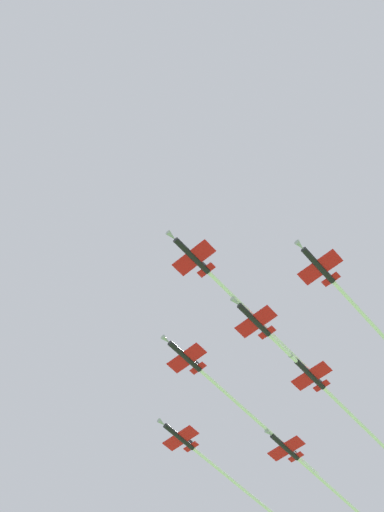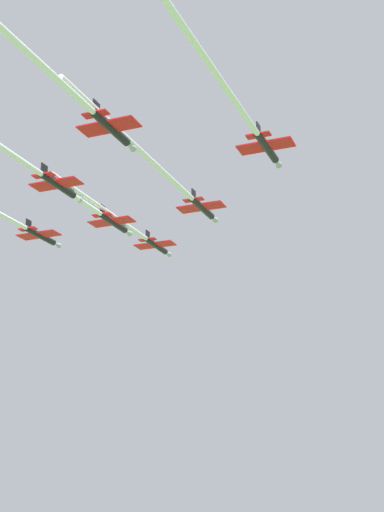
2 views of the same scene
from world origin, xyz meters
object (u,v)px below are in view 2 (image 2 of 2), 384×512
(jet_lead, at_px, (132,229))
(jet_starboard_inner, at_px, (170,178))
(jet_port_outer, at_px, (83,202))
(jet_center_rear, at_px, (242,111))
(jet_port_trail, at_px, (16,157))
(jet_tail_end, at_px, (39,62))

(jet_lead, xyz_separation_m, jet_starboard_inner, (7.76, 27.20, -0.29))
(jet_port_outer, bearing_deg, jet_starboard_inner, -4.94)
(jet_port_outer, bearing_deg, jet_lead, 90.00)
(jet_center_rear, bearing_deg, jet_port_outer, 154.67)
(jet_port_outer, bearing_deg, jet_port_trail, -90.00)
(jet_starboard_inner, bearing_deg, jet_port_outer, 175.06)
(jet_starboard_inner, relative_size, jet_center_rear, 1.12)
(jet_port_outer, xyz_separation_m, jet_center_rear, (-6.00, 39.95, 2.16))
(jet_starboard_inner, xyz_separation_m, jet_port_trail, (25.93, -4.58, -0.99))
(jet_center_rear, xyz_separation_m, jet_tail_end, (30.23, -1.70, -1.82))
(jet_lead, distance_m, jet_starboard_inner, 28.29)
(jet_port_outer, bearing_deg, jet_center_rear, -25.33)
(jet_lead, height_order, jet_starboard_inner, jet_lead)
(jet_port_outer, bearing_deg, jet_tail_end, -66.22)
(jet_lead, relative_size, jet_port_trail, 0.98)
(jet_center_rear, bearing_deg, jet_starboard_inner, 139.29)
(jet_port_outer, distance_m, jet_port_trail, 20.56)
(jet_port_trail, distance_m, jet_tail_end, 27.74)
(jet_tail_end, bearing_deg, jet_port_trail, 131.17)
(jet_lead, height_order, jet_tail_end, jet_lead)
(jet_port_outer, relative_size, jet_port_trail, 0.98)
(jet_starboard_inner, relative_size, jet_port_outer, 1.16)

